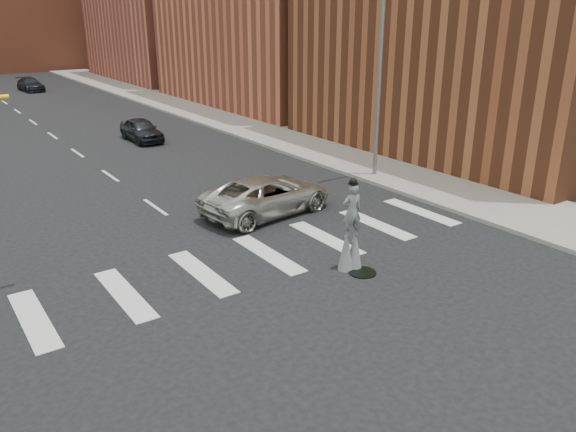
# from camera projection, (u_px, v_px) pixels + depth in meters

# --- Properties ---
(ground_plane) EXTENTS (160.00, 160.00, 0.00)m
(ground_plane) POSITION_uv_depth(u_px,v_px,m) (251.00, 274.00, 18.16)
(ground_plane) COLOR black
(ground_plane) RESTS_ON ground
(sidewalk_right) EXTENTS (5.00, 90.00, 0.18)m
(sidewalk_right) POSITION_uv_depth(u_px,v_px,m) (222.00, 118.00, 44.10)
(sidewalk_right) COLOR gray
(sidewalk_right) RESTS_ON ground
(manhole) EXTENTS (0.90, 0.90, 0.04)m
(manhole) POSITION_uv_depth(u_px,v_px,m) (362.00, 272.00, 18.23)
(manhole) COLOR black
(manhole) RESTS_ON ground
(streetlight) EXTENTS (2.05, 0.20, 9.00)m
(streetlight) POSITION_uv_depth(u_px,v_px,m) (378.00, 80.00, 26.95)
(streetlight) COLOR slate
(streetlight) RESTS_ON ground
(stilt_performer) EXTENTS (0.83, 0.58, 3.11)m
(stilt_performer) POSITION_uv_depth(u_px,v_px,m) (351.00, 233.00, 18.13)
(stilt_performer) COLOR black
(stilt_performer) RESTS_ON ground
(suv_crossing) EXTENTS (6.07, 3.35, 1.61)m
(suv_crossing) POSITION_uv_depth(u_px,v_px,m) (267.00, 195.00, 23.36)
(suv_crossing) COLOR #B8B6AE
(suv_crossing) RESTS_ON ground
(car_near) EXTENTS (1.73, 4.28, 1.46)m
(car_near) POSITION_uv_depth(u_px,v_px,m) (141.00, 130.00, 36.47)
(car_near) COLOR black
(car_near) RESTS_ON ground
(car_far) EXTENTS (2.25, 4.75, 1.34)m
(car_far) POSITION_uv_depth(u_px,v_px,m) (30.00, 85.00, 59.21)
(car_far) COLOR black
(car_far) RESTS_ON ground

